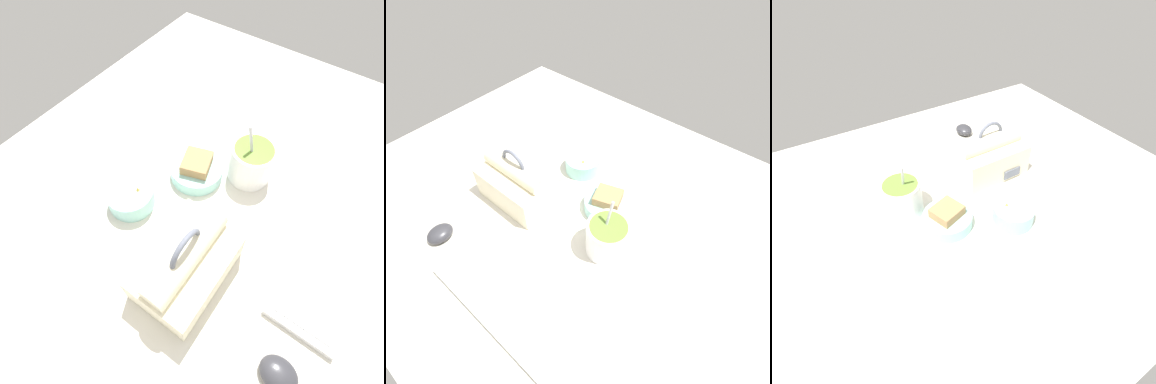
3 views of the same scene
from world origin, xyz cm
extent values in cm
cube|color=silver|center=(0.00, 0.00, 1.00)|extent=(140.00, 110.00, 2.00)
cube|color=silver|center=(-3.77, 30.61, 2.90)|extent=(35.88, 13.98, 1.80)
cube|color=white|center=(-3.77, 30.61, 3.95)|extent=(33.01, 11.46, 0.30)
cube|color=#EFE5C1|center=(16.39, 7.34, 6.81)|extent=(21.02, 14.00, 9.62)
cylinder|color=#EFE5C1|center=(16.39, 7.34, 13.07)|extent=(19.96, 5.29, 5.29)
cube|color=slate|center=(20.06, 0.24, 4.65)|extent=(5.88, 0.30, 2.89)
torus|color=slate|center=(16.39, 7.34, 15.45)|extent=(8.36, 1.00, 8.36)
cylinder|color=white|center=(-13.45, 5.07, 6.89)|extent=(10.55, 10.55, 9.78)
cylinder|color=olive|center=(-13.45, 5.07, 11.48)|extent=(9.29, 9.29, 0.60)
cylinder|color=silver|center=(-12.66, 4.54, 12.84)|extent=(0.70, 3.40, 11.08)
cylinder|color=#93D1CC|center=(-5.82, -5.58, 3.80)|extent=(13.01, 13.01, 3.60)
cube|color=#A87F51|center=(-5.82, -5.58, 5.78)|extent=(8.82, 8.40, 5.04)
cylinder|color=#93D1CC|center=(9.74, -13.45, 4.50)|extent=(10.90, 10.90, 5.00)
ellipsoid|color=white|center=(11.37, -14.27, 5.49)|extent=(2.97, 2.97, 3.49)
cone|color=#EFBC47|center=(8.37, -11.92, 5.87)|extent=(4.93, 4.93, 4.25)
sphere|color=#4C5623|center=(10.09, -16.76, 4.40)|extent=(1.31, 1.31, 1.31)
sphere|color=#4C5623|center=(10.54, -16.13, 4.40)|extent=(1.31, 1.31, 1.31)
sphere|color=#4C5623|center=(10.60, -15.35, 4.40)|extent=(1.31, 1.31, 1.31)
ellipsoid|color=#333338|center=(21.72, 30.60, 3.71)|extent=(5.53, 6.93, 3.43)
camera|label=1|loc=(31.61, 19.49, 63.49)|focal=28.00mm
camera|label=2|loc=(-34.08, 40.43, 69.54)|focal=28.00mm
camera|label=3|loc=(-29.94, -52.60, 62.12)|focal=28.00mm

